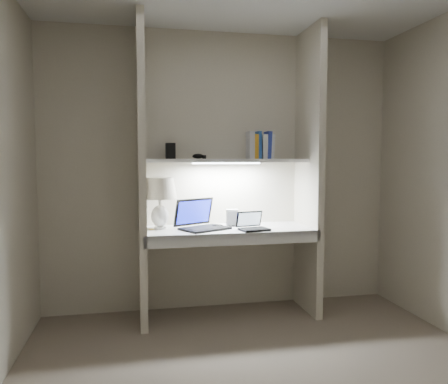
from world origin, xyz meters
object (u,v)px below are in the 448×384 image
object	(u,v)px
table_lamp	(160,194)
laptop_main	(201,222)
speaker	(232,218)
laptop_netbook	(252,226)
book_row	(260,146)

from	to	relation	value
table_lamp	laptop_main	distance (m)	0.42
table_lamp	speaker	bearing A→B (deg)	3.64
table_lamp	laptop_main	size ratio (longest dim) A/B	0.90
laptop_netbook	table_lamp	bearing A→B (deg)	153.00
speaker	table_lamp	bearing A→B (deg)	-164.49
speaker	book_row	world-z (taller)	book_row
laptop_main	speaker	world-z (taller)	laptop_main
table_lamp	laptop_netbook	bearing A→B (deg)	-15.46
table_lamp	speaker	distance (m)	0.68
table_lamp	laptop_netbook	world-z (taller)	table_lamp
laptop_netbook	laptop_main	bearing A→B (deg)	149.12
table_lamp	laptop_netbook	xyz separation A→B (m)	(0.76, -0.21, -0.26)
table_lamp	book_row	xyz separation A→B (m)	(0.92, 0.14, 0.42)
laptop_netbook	speaker	bearing A→B (deg)	103.82
laptop_main	laptop_netbook	distance (m)	0.44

